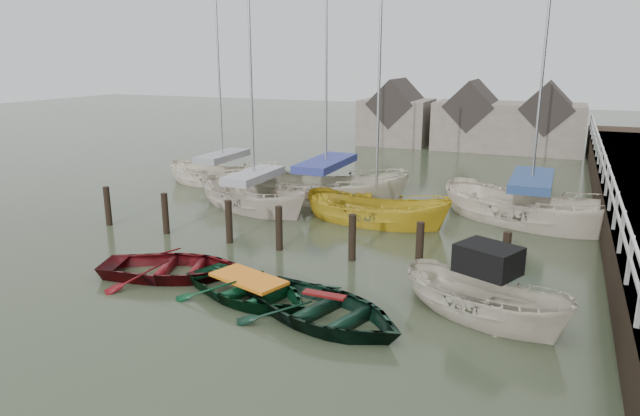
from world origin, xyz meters
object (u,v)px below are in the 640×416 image
at_px(rowboat_red, 174,276).
at_px(sailboat_a, 255,207).
at_px(sailboat_c, 375,222).
at_px(sailboat_d, 528,221).
at_px(sailboat_b, 326,199).
at_px(rowboat_green, 249,298).
at_px(motorboat, 483,314).
at_px(rowboat_dkgreen, 324,321).
at_px(sailboat_e, 224,183).

xyz_separation_m(rowboat_red, sailboat_a, (-1.49, 7.13, 0.07)).
bearing_deg(sailboat_c, sailboat_a, 96.79).
height_order(sailboat_a, sailboat_d, sailboat_d).
xyz_separation_m(sailboat_b, sailboat_d, (7.98, -0.13, 0.00)).
bearing_deg(rowboat_green, sailboat_b, 29.33).
height_order(motorboat, sailboat_d, sailboat_d).
height_order(motorboat, sailboat_c, sailboat_c).
height_order(sailboat_b, sailboat_d, sailboat_d).
bearing_deg(rowboat_dkgreen, rowboat_red, 97.43).
xyz_separation_m(rowboat_green, sailboat_b, (-2.05, 9.90, 0.06)).
distance_m(sailboat_b, sailboat_d, 7.98).
bearing_deg(sailboat_d, motorboat, -161.37).
distance_m(rowboat_green, sailboat_c, 7.73).
bearing_deg(sailboat_a, sailboat_c, -68.57).
xyz_separation_m(rowboat_green, sailboat_a, (-4.13, 7.59, 0.07)).
relative_size(rowboat_red, sailboat_b, 0.36).
bearing_deg(rowboat_red, motorboat, -104.04).
height_order(rowboat_dkgreen, sailboat_a, sailboat_a).
xyz_separation_m(rowboat_dkgreen, motorboat, (3.29, 1.59, 0.10)).
xyz_separation_m(rowboat_green, sailboat_d, (5.92, 9.77, 0.06)).
bearing_deg(sailboat_e, rowboat_green, -145.86).
height_order(rowboat_red, sailboat_b, sailboat_b).
xyz_separation_m(rowboat_green, sailboat_e, (-7.66, 10.89, 0.06)).
distance_m(sailboat_b, sailboat_e, 5.70).
bearing_deg(rowboat_red, sailboat_b, -22.38).
distance_m(motorboat, sailboat_d, 8.63).
bearing_deg(sailboat_d, rowboat_dkgreen, -178.55).
height_order(rowboat_dkgreen, motorboat, motorboat).
bearing_deg(sailboat_b, sailboat_e, 73.88).
bearing_deg(sailboat_d, sailboat_a, 123.63).
xyz_separation_m(sailboat_c, sailboat_d, (5.10, 2.08, 0.05)).
bearing_deg(rowboat_green, sailboat_c, 11.52).
height_order(rowboat_red, sailboat_c, sailboat_c).
bearing_deg(rowboat_green, rowboat_dkgreen, -83.53).
bearing_deg(sailboat_a, sailboat_d, -57.47).
height_order(rowboat_red, motorboat, motorboat).
height_order(rowboat_dkgreen, sailboat_c, sailboat_c).
relative_size(rowboat_red, sailboat_c, 0.39).
relative_size(rowboat_red, sailboat_d, 0.31).
xyz_separation_m(rowboat_red, rowboat_green, (2.64, -0.47, 0.00)).
height_order(motorboat, sailboat_b, sailboat_b).
height_order(rowboat_red, sailboat_e, sailboat_e).
bearing_deg(motorboat, sailboat_d, 21.08).
xyz_separation_m(rowboat_red, sailboat_e, (-5.03, 10.42, 0.06)).
relative_size(motorboat, sailboat_b, 0.41).
relative_size(rowboat_dkgreen, motorboat, 0.92).
distance_m(sailboat_b, sailboat_c, 3.62).
distance_m(sailboat_a, sailboat_c, 4.95).
bearing_deg(motorboat, sailboat_a, 80.09).
distance_m(rowboat_red, rowboat_dkgreen, 4.94).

